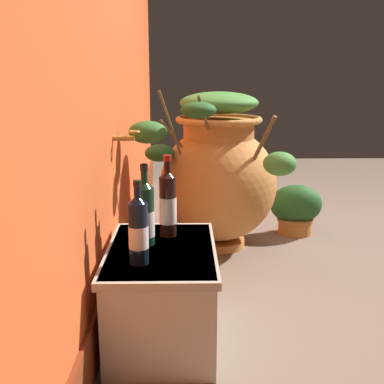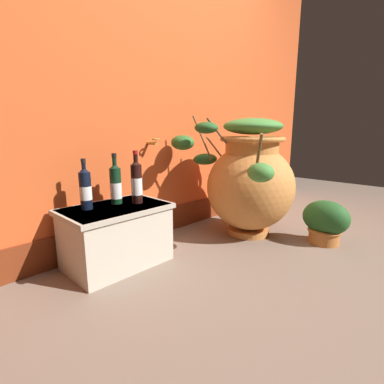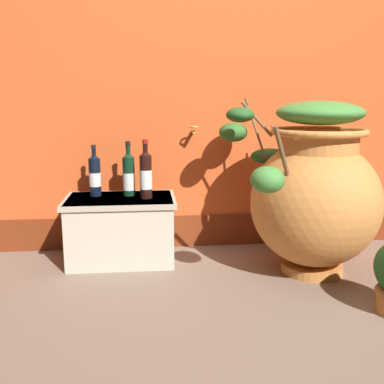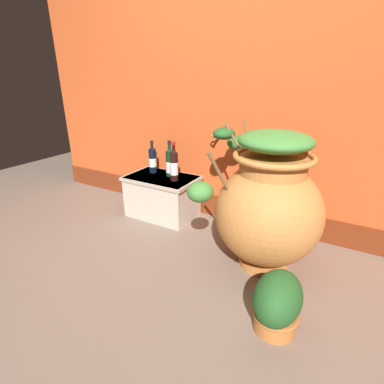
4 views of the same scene
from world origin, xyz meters
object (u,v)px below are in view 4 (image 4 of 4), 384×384
Objects in this scene: wine_bottle_right at (153,159)px; terracotta_urn at (268,204)px; wine_bottle_middle at (170,162)px; potted_shrub at (277,303)px; wine_bottle_left at (174,165)px.

terracotta_urn is at bearing -16.61° from wine_bottle_right.
wine_bottle_middle reaches higher than wine_bottle_right.
potted_shrub is (1.44, -0.90, -0.34)m from wine_bottle_right.
terracotta_urn reaches higher than wine_bottle_middle.
wine_bottle_right is (-1.21, 0.36, 0.06)m from terracotta_urn.
wine_bottle_middle is (-0.10, 0.09, -0.01)m from wine_bottle_left.
wine_bottle_left is at bearing -40.40° from wine_bottle_middle.
terracotta_urn is 1.07m from wine_bottle_middle.
potted_shrub is (1.24, -0.89, -0.34)m from wine_bottle_middle.
wine_bottle_left is at bearing -17.30° from wine_bottle_right.
wine_bottle_right is at bearing 162.70° from wine_bottle_left.
wine_bottle_left is (-0.91, 0.27, 0.07)m from terracotta_urn.
wine_bottle_right is at bearing 177.79° from wine_bottle_middle.
terracotta_urn is at bearing 113.40° from potted_shrub.
wine_bottle_right is 1.73m from potted_shrub.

